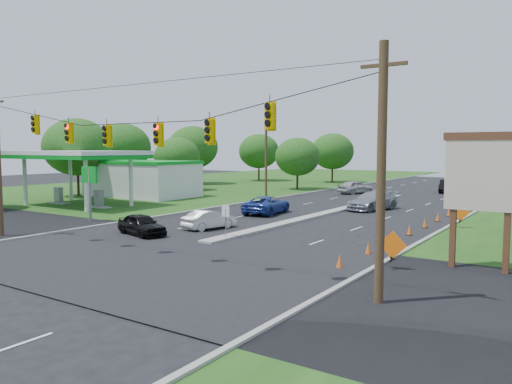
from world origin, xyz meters
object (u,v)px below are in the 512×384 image
Objects in this scene: black_sedan at (142,225)px; blue_pickup at (267,205)px; gas_station at (132,174)px; white_sedan at (209,220)px; pylon_sign at (490,181)px.

blue_pickup is (0.85, 13.18, 0.06)m from black_sedan.
gas_station is 23.69m from white_sedan.
gas_station is 5.11× the size of white_sedan.
black_sedan is at bearing 77.76° from white_sedan.
pylon_sign is 21.87m from blue_pickup.
pylon_sign is 1.53× the size of black_sedan.
gas_station is 24.65m from black_sedan.
pylon_sign is (37.95, -14.05, 1.42)m from gas_station.
gas_station is at bearing 159.69° from pylon_sign.
gas_station is at bearing -16.61° from blue_pickup.
pylon_sign is 1.15× the size of blue_pickup.
pylon_sign is 19.83m from black_sedan.
gas_station reaches higher than black_sedan.
blue_pickup is (-18.58, 11.08, -3.26)m from pylon_sign.
black_sedan is 13.21m from blue_pickup.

